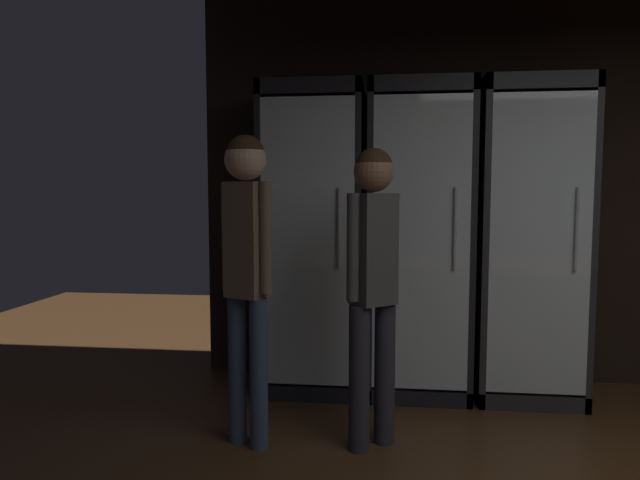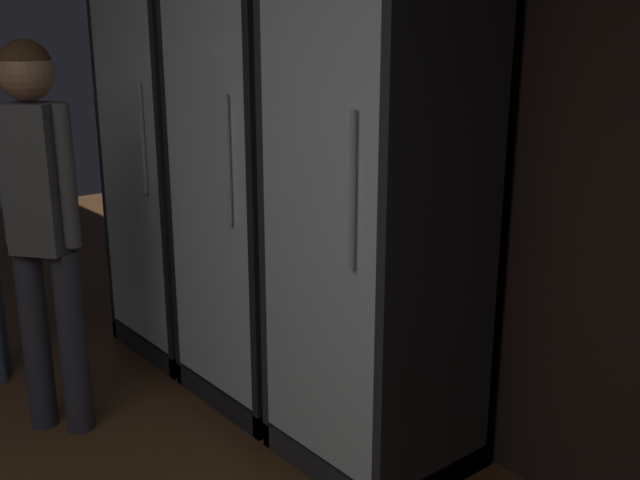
% 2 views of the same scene
% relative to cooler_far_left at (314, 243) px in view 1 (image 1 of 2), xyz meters
% --- Properties ---
extents(wall_back, '(6.00, 0.06, 2.80)m').
position_rel_cooler_far_left_xyz_m(wall_back, '(2.16, 0.30, 0.39)').
color(wall_back, black).
rests_on(wall_back, ground).
extents(cooler_far_left, '(0.68, 0.62, 2.07)m').
position_rel_cooler_far_left_xyz_m(cooler_far_left, '(0.00, 0.00, 0.00)').
color(cooler_far_left, black).
rests_on(cooler_far_left, ground).
extents(cooler_left, '(0.68, 0.62, 2.07)m').
position_rel_cooler_far_left_xyz_m(cooler_left, '(0.71, 0.00, 0.01)').
color(cooler_left, black).
rests_on(cooler_left, ground).
extents(cooler_center, '(0.68, 0.62, 2.07)m').
position_rel_cooler_far_left_xyz_m(cooler_center, '(1.42, -0.00, 0.00)').
color(cooler_center, '#2B2B30').
rests_on(cooler_center, ground).
extents(shopper_near, '(0.27, 0.26, 1.59)m').
position_rel_cooler_far_left_xyz_m(shopper_near, '(0.43, -0.92, -0.05)').
color(shopper_near, '#2D2D38').
rests_on(shopper_near, ground).
extents(shopper_far, '(0.29, 0.22, 1.66)m').
position_rel_cooler_far_left_xyz_m(shopper_far, '(-0.24, -0.98, 0.06)').
color(shopper_far, '#384C66').
rests_on(shopper_far, ground).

